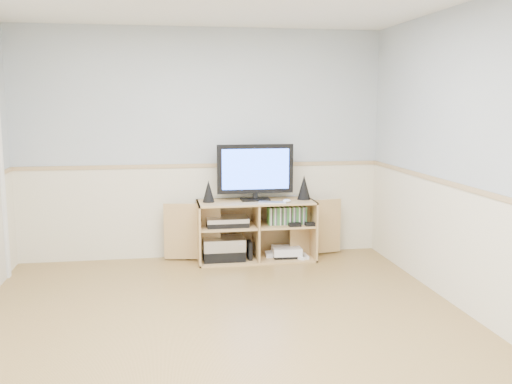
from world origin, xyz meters
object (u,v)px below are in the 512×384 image
at_px(monitor, 255,170).
at_px(keyboard, 272,202).
at_px(media_cabinet, 255,229).
at_px(game_consoles, 285,252).

height_order(monitor, keyboard, monitor).
distance_m(media_cabinet, monitor, 0.65).
distance_m(keyboard, game_consoles, 0.62).
xyz_separation_m(monitor, keyboard, (0.15, -0.19, -0.32)).
distance_m(monitor, game_consoles, 0.97).
relative_size(keyboard, game_consoles, 0.65).
xyz_separation_m(monitor, game_consoles, (0.33, -0.06, -0.91)).
height_order(keyboard, game_consoles, keyboard).
bearing_deg(monitor, keyboard, -51.21).
bearing_deg(monitor, game_consoles, -10.53).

